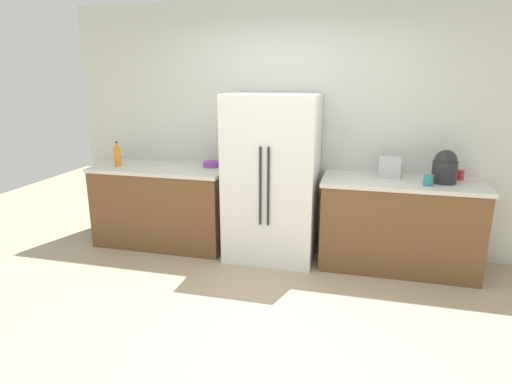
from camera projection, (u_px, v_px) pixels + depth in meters
The scene contains 11 objects.
ground_plane at pixel (248, 324), 3.43m from camera, with size 10.03×10.03×0.00m, color tan.
kitchen_back_panel at pixel (290, 129), 4.73m from camera, with size 5.02×0.10×2.69m, color silver.
counter_left at pixel (163, 206), 4.95m from camera, with size 1.53×0.66×0.92m.
counter_right at pixel (398, 225), 4.33m from camera, with size 1.55×0.66×0.92m.
refrigerator at pixel (272, 178), 4.50m from camera, with size 0.93×0.71×1.74m.
toaster at pixel (389, 167), 4.32m from camera, with size 0.21×0.14×0.21m, color silver.
rice_cooker at pixel (445, 167), 4.09m from camera, with size 0.23×0.23×0.32m.
bottle_a at pixel (117, 156), 4.85m from camera, with size 0.08×0.08×0.28m.
cup_a at pixel (460, 175), 4.23m from camera, with size 0.07×0.07×0.10m, color red.
cup_b at pixel (428, 180), 4.01m from camera, with size 0.09×0.09×0.10m, color teal.
bowl_a at pixel (211, 164), 4.83m from camera, with size 0.18×0.18×0.06m, color purple.
Camera 1 is at (0.81, -2.92, 1.93)m, focal length 30.11 mm.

